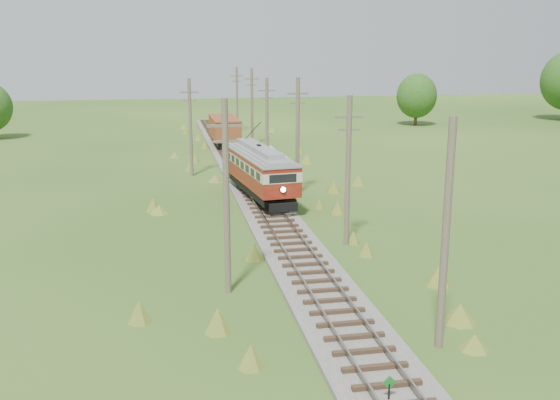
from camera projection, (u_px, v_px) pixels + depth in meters
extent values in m
cube|color=#605B54|center=(251.00, 187.00, 50.89)|extent=(3.60, 96.00, 0.25)
cube|color=#726659|center=(242.00, 183.00, 50.67)|extent=(0.08, 96.00, 0.17)
cube|color=#726659|center=(260.00, 182.00, 50.93)|extent=(0.08, 96.00, 0.17)
cube|color=#2D2116|center=(251.00, 184.00, 50.84)|extent=(2.40, 96.00, 0.16)
cylinder|color=black|center=(389.00, 395.00, 19.75)|extent=(0.06, 0.06, 0.80)
cube|color=#197322|center=(389.00, 382.00, 19.64)|extent=(0.45, 0.03, 0.45)
cube|color=black|center=(259.00, 188.00, 46.53)|extent=(3.54, 10.81, 0.43)
cube|color=#65150D|center=(259.00, 175.00, 46.30)|extent=(4.05, 11.77, 1.06)
cube|color=beige|center=(259.00, 163.00, 46.10)|extent=(4.09, 11.83, 0.67)
cube|color=black|center=(259.00, 163.00, 46.10)|extent=(4.05, 11.32, 0.53)
cube|color=#65150D|center=(259.00, 157.00, 45.99)|extent=(4.05, 11.77, 0.29)
cube|color=gray|center=(259.00, 153.00, 45.91)|extent=(4.12, 11.89, 0.37)
cube|color=gray|center=(259.00, 148.00, 45.83)|extent=(2.24, 8.73, 0.38)
sphere|color=#FFF2BF|center=(283.00, 190.00, 40.85)|extent=(0.35, 0.35, 0.35)
cylinder|color=black|center=(253.00, 131.00, 47.18)|extent=(0.59, 4.45, 1.85)
cylinder|color=black|center=(266.00, 202.00, 42.29)|extent=(0.21, 0.78, 0.77)
cylinder|color=black|center=(287.00, 201.00, 42.71)|extent=(0.21, 0.78, 0.77)
cylinder|color=black|center=(236.00, 178.00, 50.37)|extent=(0.21, 0.78, 0.77)
cylinder|color=black|center=(253.00, 176.00, 50.80)|extent=(0.21, 0.78, 0.77)
cube|color=black|center=(225.00, 140.00, 71.23)|extent=(2.33, 7.84, 0.54)
cube|color=brown|center=(224.00, 128.00, 70.90)|extent=(2.90, 8.71, 2.17)
cube|color=brown|center=(224.00, 118.00, 70.63)|extent=(2.96, 8.89, 0.13)
cylinder|color=black|center=(220.00, 143.00, 68.57)|extent=(0.14, 0.87, 0.87)
cylinder|color=black|center=(235.00, 142.00, 68.88)|extent=(0.14, 0.87, 0.87)
cylinder|color=black|center=(215.00, 137.00, 73.54)|extent=(0.14, 0.87, 0.87)
cylinder|color=black|center=(229.00, 136.00, 73.85)|extent=(0.14, 0.87, 0.87)
cone|color=gray|center=(271.00, 151.00, 65.04)|extent=(3.48, 3.48, 1.31)
cone|color=gray|center=(281.00, 155.00, 64.22)|extent=(1.96, 1.96, 0.76)
cylinder|color=brown|center=(446.00, 237.00, 22.74)|extent=(0.30, 0.30, 8.80)
cylinder|color=brown|center=(348.00, 172.00, 35.21)|extent=(0.30, 0.30, 8.60)
cube|color=brown|center=(349.00, 117.00, 34.48)|extent=(1.60, 0.12, 0.12)
cube|color=brown|center=(349.00, 130.00, 34.65)|extent=(1.20, 0.10, 0.10)
cylinder|color=brown|center=(298.00, 137.00, 47.56)|extent=(0.30, 0.30, 9.00)
cube|color=brown|center=(298.00, 94.00, 46.78)|extent=(1.60, 0.12, 0.12)
cube|color=brown|center=(298.00, 103.00, 46.95)|extent=(1.20, 0.10, 0.10)
cylinder|color=brown|center=(267.00, 122.00, 60.01)|extent=(0.30, 0.30, 8.40)
cube|color=brown|center=(267.00, 91.00, 59.30)|extent=(1.60, 0.12, 0.12)
cube|color=brown|center=(267.00, 98.00, 59.47)|extent=(1.20, 0.10, 0.10)
cylinder|color=brown|center=(252.00, 107.00, 72.44)|extent=(0.30, 0.30, 8.90)
cube|color=brown|center=(252.00, 79.00, 71.67)|extent=(1.60, 0.12, 0.12)
cube|color=brown|center=(252.00, 85.00, 71.84)|extent=(1.20, 0.10, 0.10)
cylinder|color=brown|center=(237.00, 100.00, 84.84)|extent=(0.30, 0.30, 8.70)
cube|color=brown|center=(237.00, 76.00, 84.10)|extent=(1.60, 0.12, 0.12)
cube|color=brown|center=(237.00, 81.00, 84.26)|extent=(1.20, 0.10, 0.10)
cylinder|color=brown|center=(226.00, 199.00, 28.09)|extent=(0.30, 0.30, 9.00)
cube|color=brown|center=(225.00, 126.00, 27.31)|extent=(1.60, 0.12, 0.12)
cube|color=brown|center=(225.00, 142.00, 27.48)|extent=(1.20, 0.10, 0.10)
cylinder|color=brown|center=(190.00, 128.00, 54.82)|extent=(0.30, 0.30, 8.60)
cube|color=brown|center=(189.00, 92.00, 54.09)|extent=(1.60, 0.12, 0.12)
cube|color=brown|center=(190.00, 100.00, 54.25)|extent=(1.20, 0.10, 0.10)
cylinder|color=#38281C|center=(416.00, 117.00, 92.29)|extent=(0.50, 0.50, 2.52)
ellipsoid|color=#264916|center=(417.00, 96.00, 91.56)|extent=(5.88, 5.88, 6.47)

